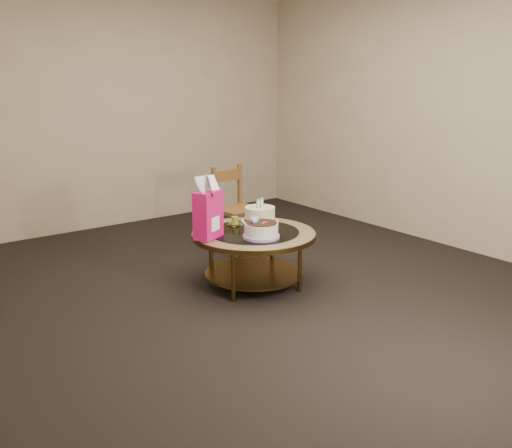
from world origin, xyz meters
TOP-DOWN VIEW (x-y plane):
  - ground at (0.00, 0.00)m, footprint 5.00×5.00m
  - room_walls at (0.00, 0.00)m, footprint 4.52×5.02m
  - coffee_table at (0.00, -0.00)m, footprint 1.02×1.02m
  - decorated_cake at (-0.06, -0.18)m, footprint 0.29×0.29m
  - cream_cake at (0.22, 0.21)m, footprint 0.33×0.33m
  - gift_bag at (-0.39, 0.07)m, footprint 0.27×0.24m
  - pillar_candle at (-0.02, 0.25)m, footprint 0.11×0.11m
  - dining_chair at (0.44, 0.90)m, footprint 0.41×0.41m

SIDE VIEW (x-z plane):
  - ground at x=0.00m, z-range 0.00..0.00m
  - coffee_table at x=0.00m, z-range 0.15..0.61m
  - dining_chair at x=0.44m, z-range 0.01..0.83m
  - pillar_candle at x=-0.02m, z-range 0.44..0.53m
  - decorated_cake at x=-0.06m, z-range 0.43..0.60m
  - cream_cake at x=0.22m, z-range 0.42..0.63m
  - gift_bag at x=-0.39m, z-range 0.46..0.94m
  - room_walls at x=0.00m, z-range 0.24..2.85m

